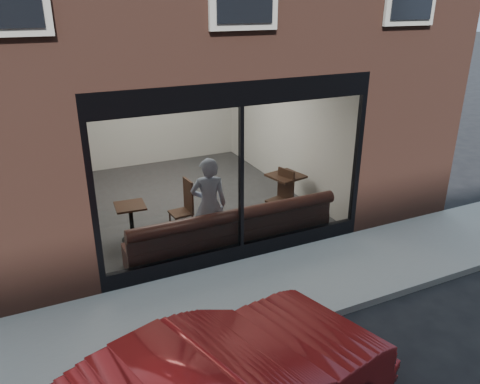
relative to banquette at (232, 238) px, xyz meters
name	(u,v)px	position (x,y,z in m)	size (l,w,h in m)	color
ground	(301,324)	(0.00, -2.45, -0.23)	(120.00, 120.00, 0.00)	black
sidewalk_near	(269,288)	(0.00, -1.45, -0.22)	(40.00, 2.00, 0.01)	gray
kerb_near	(303,322)	(0.00, -2.50, -0.17)	(40.00, 0.10, 0.12)	gray
host_building_pier_right	(268,97)	(3.75, 5.55, 1.38)	(2.50, 12.00, 3.20)	brown
host_building_backfill	(125,91)	(0.00, 8.55, 1.38)	(5.00, 6.00, 3.20)	brown
cafe_floor	(187,200)	(0.00, 2.55, -0.21)	(6.00, 6.00, 0.00)	#2D2D30
cafe_ceiling	(181,61)	(0.00, 2.55, 2.97)	(6.00, 6.00, 0.00)	white
cafe_wall_back	(149,108)	(0.00, 5.54, 1.37)	(5.00, 5.00, 0.00)	silver
cafe_wall_left	(67,149)	(-2.49, 2.55, 1.37)	(6.00, 6.00, 0.00)	silver
cafe_wall_right	(282,123)	(2.49, 2.55, 1.37)	(6.00, 6.00, 0.00)	silver
storefront_kick	(241,251)	(0.00, -0.40, -0.08)	(5.00, 0.10, 0.30)	black
storefront_header	(241,94)	(0.00, -0.40, 2.77)	(5.00, 0.10, 0.40)	black
storefront_mullion	(241,179)	(0.00, -0.40, 1.32)	(0.06, 0.10, 2.50)	black
storefront_glass	(242,180)	(0.00, -0.43, 1.33)	(4.80, 4.80, 0.00)	white
banquette	(232,238)	(0.00, 0.00, 0.00)	(4.00, 0.55, 0.45)	#3B1815
person	(209,205)	(-0.37, 0.19, 0.68)	(0.66, 0.43, 1.81)	#96A4C5
cafe_table_left	(130,206)	(-1.61, 1.14, 0.52)	(0.56, 0.56, 0.04)	black
cafe_table_right	(286,176)	(1.91, 1.29, 0.52)	(0.69, 0.69, 0.04)	black
cafe_chair_left	(181,213)	(-0.52, 1.46, 0.01)	(0.42, 0.42, 0.04)	black
cafe_chair_right	(279,201)	(1.65, 1.10, 0.01)	(0.46, 0.46, 0.04)	black
wall_poster	(71,150)	(-2.45, 2.07, 1.47)	(0.02, 0.53, 0.71)	white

